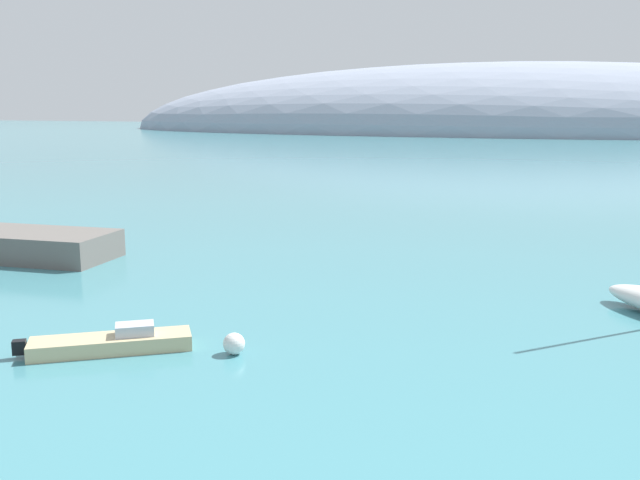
{
  "coord_description": "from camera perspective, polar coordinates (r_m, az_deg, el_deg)",
  "views": [
    {
      "loc": [
        7.38,
        -4.66,
        8.51
      ],
      "look_at": [
        -3.13,
        26.16,
        2.35
      ],
      "focal_mm": 40.58,
      "sensor_mm": 36.0,
      "label": 1
    }
  ],
  "objects": [
    {
      "name": "motorboat_sand_foreground",
      "position": [
        26.46,
        -16.08,
        -7.77
      ],
      "size": [
        5.47,
        4.17,
        0.94
      ],
      "rotation": [
        0.0,
        0.0,
        0.58
      ],
      "color": "#C6B284",
      "rests_on": "water"
    },
    {
      "name": "mooring_buoy_white",
      "position": [
        25.29,
        -6.8,
        -8.12
      ],
      "size": [
        0.76,
        0.76,
        0.76
      ],
      "primitive_type": "sphere",
      "color": "silver",
      "rests_on": "water"
    },
    {
      "name": "distant_ridge",
      "position": [
        231.45,
        13.97,
        8.29
      ],
      "size": [
        249.48,
        89.41,
        41.82
      ],
      "primitive_type": "ellipsoid",
      "color": "#8E99AD",
      "rests_on": "ground"
    }
  ]
}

